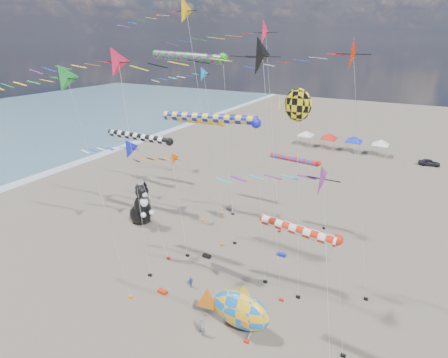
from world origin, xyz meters
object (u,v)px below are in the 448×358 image
child_green (238,301)px  parked_car (429,163)px  child_blue (191,282)px  cat_inflatable (141,202)px  person_adult (202,327)px  fish_inflatable (240,310)px

child_green → parked_car: size_ratio=0.35×
child_green → child_blue: bearing=-151.2°
cat_inflatable → child_green: (17.14, -7.56, -2.29)m
person_adult → child_green: bearing=62.0°
cat_inflatable → person_adult: size_ratio=3.47×
child_green → parked_car: (14.36, 49.51, -0.02)m
child_blue → fish_inflatable: bearing=-72.2°
cat_inflatable → parked_car: 52.51m
fish_inflatable → person_adult: 3.23m
cat_inflatable → person_adult: (16.14, -11.71, -2.07)m
cat_inflatable → child_blue: (12.16, -7.33, -2.37)m
child_blue → child_green: bearing=-54.3°
person_adult → parked_car: person_adult is taller
cat_inflatable → child_green: cat_inflatable is taller
cat_inflatable → fish_inflatable: bearing=-6.0°
person_adult → child_blue: bearing=117.9°
child_green → fish_inflatable: bearing=-27.7°
person_adult → cat_inflatable: bearing=129.6°
fish_inflatable → person_adult: fish_inflatable is taller
fish_inflatable → person_adult: size_ratio=3.86×
child_green → parked_car: bearing=105.2°
cat_inflatable → child_green: size_ratio=4.65×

